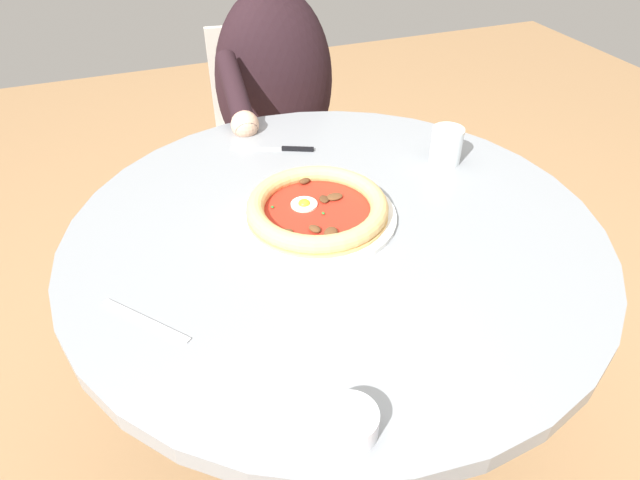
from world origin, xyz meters
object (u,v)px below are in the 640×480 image
(water_glass, at_px, (446,148))
(fork_utensil, at_px, (146,320))
(steak_knife, at_px, (285,149))
(ramekin_capers, at_px, (350,422))
(pizza_on_plate, at_px, (317,209))
(diner_person, at_px, (278,148))
(cafe_chair_diner, at_px, (272,132))
(dining_table, at_px, (334,269))

(water_glass, height_order, fork_utensil, water_glass)
(steak_knife, xyz_separation_m, ramekin_capers, (-0.74, 0.15, 0.02))
(pizza_on_plate, distance_m, water_glass, 0.36)
(pizza_on_plate, xyz_separation_m, diner_person, (0.70, -0.12, -0.24))
(fork_utensil, xyz_separation_m, diner_person, (0.86, -0.47, -0.22))
(ramekin_capers, bearing_deg, cafe_chair_diner, -11.72)
(pizza_on_plate, relative_size, ramekin_capers, 4.24)
(pizza_on_plate, xyz_separation_m, cafe_chair_diner, (0.84, -0.14, -0.25))
(water_glass, relative_size, steak_knife, 0.45)
(water_glass, relative_size, fork_utensil, 0.59)
(water_glass, height_order, ramekin_capers, water_glass)
(dining_table, distance_m, diner_person, 0.75)
(ramekin_capers, bearing_deg, water_glass, -40.19)
(ramekin_capers, height_order, diner_person, diner_person)
(fork_utensil, relative_size, cafe_chair_diner, 0.17)
(dining_table, height_order, fork_utensil, fork_utensil)
(dining_table, distance_m, pizza_on_plate, 0.14)
(ramekin_capers, bearing_deg, steak_knife, -11.37)
(dining_table, xyz_separation_m, water_glass, (0.14, -0.32, 0.15))
(fork_utensil, bearing_deg, water_glass, -68.94)
(pizza_on_plate, xyz_separation_m, water_glass, (0.10, -0.35, 0.02))
(steak_knife, xyz_separation_m, cafe_chair_diner, (0.55, -0.12, -0.24))
(ramekin_capers, xyz_separation_m, diner_person, (1.15, -0.25, -0.24))
(ramekin_capers, distance_m, cafe_chair_diner, 1.34)
(dining_table, distance_m, steak_knife, 0.34)
(water_glass, bearing_deg, fork_utensil, 111.06)
(dining_table, height_order, ramekin_capers, ramekin_capers)
(ramekin_capers, bearing_deg, pizza_on_plate, -15.37)
(dining_table, xyz_separation_m, diner_person, (0.73, -0.10, -0.11))
(water_glass, distance_m, cafe_chair_diner, 0.81)
(water_glass, xyz_separation_m, fork_utensil, (-0.27, 0.70, -0.03))
(pizza_on_plate, height_order, ramekin_capers, pizza_on_plate)
(diner_person, bearing_deg, steak_knife, 166.56)
(dining_table, height_order, diner_person, diner_person)
(pizza_on_plate, relative_size, diner_person, 0.27)
(dining_table, distance_m, water_glass, 0.38)
(cafe_chair_diner, bearing_deg, dining_table, 172.19)
(steak_knife, height_order, diner_person, diner_person)
(pizza_on_plate, bearing_deg, water_glass, -73.35)
(cafe_chair_diner, bearing_deg, diner_person, 171.53)
(dining_table, bearing_deg, steak_knife, -0.09)
(dining_table, height_order, pizza_on_plate, pizza_on_plate)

